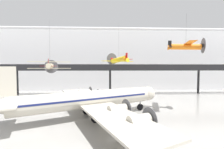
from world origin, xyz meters
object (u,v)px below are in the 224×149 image
object	(u,v)px
suspended_plane_orange_highwing	(186,47)
stanchion_barrier	(147,115)
info_sign_pedestal	(131,118)
airliner_silver_main	(88,100)
suspended_plane_cream_biplane	(50,66)
suspended_plane_yellow_lowwing	(119,60)

from	to	relation	value
suspended_plane_orange_highwing	stanchion_barrier	bearing A→B (deg)	-140.10
stanchion_barrier	info_sign_pedestal	bearing A→B (deg)	-148.64
airliner_silver_main	suspended_plane_cream_biplane	distance (m)	14.13
info_sign_pedestal	suspended_plane_yellow_lowwing	bearing A→B (deg)	96.23
airliner_silver_main	suspended_plane_yellow_lowwing	xyz separation A→B (m)	(6.18, 10.43, 7.43)
info_sign_pedestal	airliner_silver_main	bearing A→B (deg)	169.16
suspended_plane_orange_highwing	suspended_plane_yellow_lowwing	world-z (taller)	suspended_plane_orange_highwing
airliner_silver_main	suspended_plane_cream_biplane	xyz separation A→B (m)	(-9.53, 8.58, 5.93)
airliner_silver_main	suspended_plane_yellow_lowwing	world-z (taller)	suspended_plane_yellow_lowwing
suspended_plane_yellow_lowwing	info_sign_pedestal	bearing A→B (deg)	155.05
suspended_plane_yellow_lowwing	stanchion_barrier	size ratio (longest dim) A/B	9.27
suspended_plane_cream_biplane	suspended_plane_orange_highwing	size ratio (longest dim) A/B	1.42
suspended_plane_cream_biplane	suspended_plane_yellow_lowwing	xyz separation A→B (m)	(15.71, 1.84, 1.49)
airliner_silver_main	stanchion_barrier	xyz separation A→B (m)	(10.41, 0.42, -2.95)
suspended_plane_cream_biplane	stanchion_barrier	bearing A→B (deg)	-127.73
airliner_silver_main	stanchion_barrier	world-z (taller)	airliner_silver_main
airliner_silver_main	suspended_plane_yellow_lowwing	distance (m)	14.22
suspended_plane_cream_biplane	stanchion_barrier	size ratio (longest dim) A/B	11.10
suspended_plane_cream_biplane	suspended_plane_orange_highwing	xyz separation A→B (m)	(28.76, -4.45, 3.89)
suspended_plane_cream_biplane	suspended_plane_yellow_lowwing	world-z (taller)	suspended_plane_yellow_lowwing
suspended_plane_orange_highwing	suspended_plane_yellow_lowwing	bearing A→B (deg)	171.28
suspended_plane_cream_biplane	info_sign_pedestal	xyz separation A→B (m)	(16.64, -10.18, -8.75)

